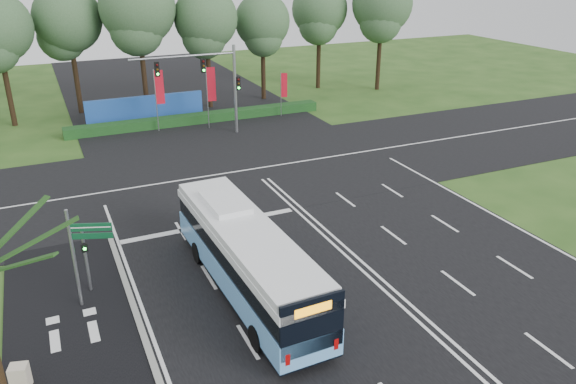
# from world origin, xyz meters

# --- Properties ---
(ground) EXTENTS (120.00, 120.00, 0.00)m
(ground) POSITION_xyz_m (0.00, 0.00, 0.00)
(ground) COLOR #274A18
(ground) RESTS_ON ground
(road_main) EXTENTS (20.00, 120.00, 0.04)m
(road_main) POSITION_xyz_m (0.00, 0.00, 0.02)
(road_main) COLOR black
(road_main) RESTS_ON ground
(road_cross) EXTENTS (120.00, 14.00, 0.05)m
(road_cross) POSITION_xyz_m (0.00, 12.00, 0.03)
(road_cross) COLOR black
(road_cross) RESTS_ON ground
(bike_path) EXTENTS (5.00, 18.00, 0.06)m
(bike_path) POSITION_xyz_m (-12.50, -3.00, 0.03)
(bike_path) COLOR black
(bike_path) RESTS_ON ground
(kerb_strip) EXTENTS (0.25, 18.00, 0.12)m
(kerb_strip) POSITION_xyz_m (-10.10, -3.00, 0.06)
(kerb_strip) COLOR gray
(kerb_strip) RESTS_ON ground
(city_bus) EXTENTS (2.81, 11.84, 3.38)m
(city_bus) POSITION_xyz_m (-5.39, -1.76, 1.70)
(city_bus) COLOR #67ACEF
(city_bus) RESTS_ON ground
(pedestrian_signal) EXTENTS (0.27, 0.41, 3.22)m
(pedestrian_signal) POSITION_xyz_m (-11.55, 1.04, 1.76)
(pedestrian_signal) COLOR gray
(pedestrian_signal) RESTS_ON ground
(street_sign) EXTENTS (1.62, 0.66, 4.39)m
(street_sign) POSITION_xyz_m (-11.69, -0.05, 2.74)
(street_sign) COLOR gray
(street_sign) RESTS_ON ground
(utility_cabinet) EXTENTS (0.69, 0.62, 0.98)m
(utility_cabinet) POSITION_xyz_m (-14.35, -4.18, 0.49)
(utility_cabinet) COLOR beige
(utility_cabinet) RESTS_ON ground
(banner_flag_left) EXTENTS (0.75, 0.08, 5.07)m
(banner_flag_left) POSITION_xyz_m (-3.45, 23.47, 3.28)
(banner_flag_left) COLOR gray
(banner_flag_left) RESTS_ON ground
(banner_flag_mid) EXTENTS (0.76, 0.13, 5.16)m
(banner_flag_mid) POSITION_xyz_m (0.54, 22.50, 3.34)
(banner_flag_mid) COLOR gray
(banner_flag_mid) RESTS_ON ground
(banner_flag_right) EXTENTS (0.56, 0.23, 3.95)m
(banner_flag_right) POSITION_xyz_m (7.45, 23.41, 2.60)
(banner_flag_right) COLOR gray
(banner_flag_right) RESTS_ON ground
(traffic_light_gantry) EXTENTS (8.41, 0.28, 7.00)m
(traffic_light_gantry) POSITION_xyz_m (0.21, 20.50, 4.66)
(traffic_light_gantry) COLOR gray
(traffic_light_gantry) RESTS_ON ground
(hedge) EXTENTS (22.00, 1.20, 0.80)m
(hedge) POSITION_xyz_m (0.00, 24.50, 0.40)
(hedge) COLOR #153915
(hedge) RESTS_ON ground
(blue_hoarding) EXTENTS (10.00, 0.30, 2.20)m
(blue_hoarding) POSITION_xyz_m (-4.00, 27.00, 1.10)
(blue_hoarding) COLOR #1D499E
(blue_hoarding) RESTS_ON ground
(eucalyptus_row) EXTENTS (47.37, 9.20, 12.45)m
(eucalyptus_row) POSITION_xyz_m (0.17, 30.46, 8.34)
(eucalyptus_row) COLOR black
(eucalyptus_row) RESTS_ON ground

